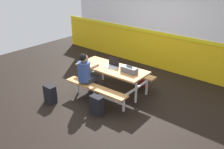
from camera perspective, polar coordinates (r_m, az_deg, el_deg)
ground_plane at (r=6.61m, az=-0.67°, el=-4.20°), size 10.00×10.00×0.02m
accent_backdrop at (r=7.97m, az=10.54°, el=10.09°), size 8.00×0.14×2.60m
picnic_table_main at (r=6.29m, az=0.00°, el=0.20°), size 1.85×1.61×0.74m
student_nearer at (r=6.07m, az=-5.89°, el=0.50°), size 0.37×0.53×1.21m
laptop_silver at (r=6.25m, az=0.05°, el=2.14°), size 0.33×0.23×0.22m
toolbox_grey at (r=5.92m, az=3.98°, el=1.04°), size 0.40×0.18×0.18m
backpack_dark at (r=6.26m, az=-13.93°, el=-4.37°), size 0.30×0.22×0.44m
tote_bag_bright at (r=6.97m, az=6.68°, el=-0.95°), size 0.34×0.21×0.43m
satchel_spare at (r=5.64m, az=-3.47°, el=-7.01°), size 0.30×0.22×0.44m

